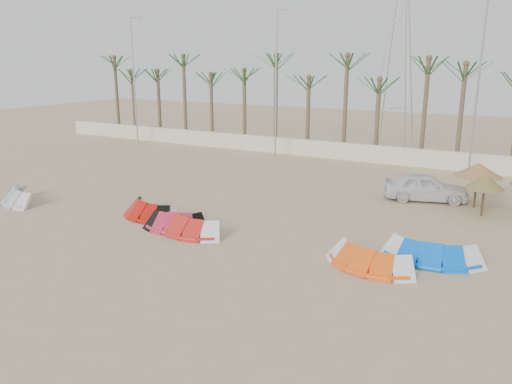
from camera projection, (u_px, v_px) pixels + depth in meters
The scene contains 16 objects.
ground at pixel (181, 260), 19.16m from camera, with size 120.00×120.00×0.00m, color tan.
boundary_wall at pixel (358, 152), 37.61m from camera, with size 60.00×0.30×1.30m, color beige.
palm_line at pixel (377, 73), 37.07m from camera, with size 52.00×4.00×7.70m.
lamp_a at pixel (134, 79), 43.90m from camera, with size 1.25×0.14×11.00m.
lamp_b at pixel (276, 82), 37.37m from camera, with size 1.25×0.14×11.00m.
lamp_c at pixel (479, 87), 30.85m from camera, with size 1.25×0.14×11.00m.
pylon at pixel (391, 150), 42.39m from camera, with size 3.00×3.00×14.00m, color #A5A8AD, non-canonical shape.
kite_grey at pixel (24, 194), 26.86m from camera, with size 3.59×2.71×0.90m.
kite_red_left at pixel (150, 208), 24.41m from camera, with size 3.39×2.13×0.90m.
kite_red_mid at pixel (179, 220), 22.64m from camera, with size 3.23×2.26×0.90m.
kite_red_right at pixel (192, 222), 22.26m from camera, with size 3.72×2.09×0.90m.
kite_orange at pixel (371, 255), 18.54m from camera, with size 3.69×2.20×0.90m.
kite_blue at pixel (433, 249), 19.15m from camera, with size 3.72×1.77×0.90m.
parasol_left at pixel (478, 170), 25.42m from camera, with size 2.40×2.40×2.35m.
parasol_mid at pixel (485, 182), 24.12m from camera, with size 1.84×1.84×2.07m.
car at pixel (425, 187), 27.00m from camera, with size 1.77×4.39×1.50m, color silver.
Camera 1 is at (11.13, -14.23, 7.47)m, focal length 35.00 mm.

